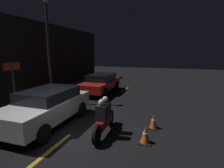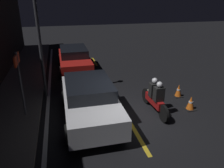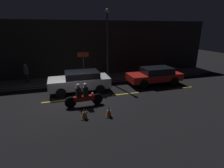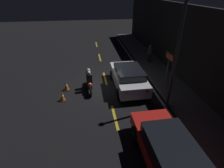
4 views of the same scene
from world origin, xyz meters
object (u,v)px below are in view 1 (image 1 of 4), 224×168
(taxi_red, at_px, (101,83))
(motorcycle, at_px, (104,117))
(traffic_cone_near, at_px, (145,135))
(street_lamp, at_px, (49,47))
(traffic_cone_mid, at_px, (154,122))
(shop_sign, at_px, (13,76))
(sedan_white, at_px, (47,106))

(taxi_red, bearing_deg, motorcycle, 22.80)
(traffic_cone_near, relative_size, street_lamp, 0.10)
(taxi_red, distance_m, motorcycle, 6.69)
(traffic_cone_near, distance_m, traffic_cone_mid, 1.24)
(traffic_cone_near, height_order, shop_sign, shop_sign)
(shop_sign, bearing_deg, traffic_cone_mid, -86.71)
(traffic_cone_mid, bearing_deg, street_lamp, 75.73)
(taxi_red, height_order, shop_sign, shop_sign)
(sedan_white, relative_size, motorcycle, 1.90)
(sedan_white, xyz_separation_m, street_lamp, (2.47, 1.70, 2.44))
(traffic_cone_mid, xyz_separation_m, street_lamp, (1.50, 5.91, 2.95))
(taxi_red, height_order, motorcycle, motorcycle)
(sedan_white, height_order, shop_sign, shop_sign)
(sedan_white, bearing_deg, traffic_cone_near, 86.07)
(sedan_white, xyz_separation_m, shop_sign, (0.59, 2.36, 1.05))
(taxi_red, xyz_separation_m, motorcycle, (-6.14, -2.66, -0.09))
(street_lamp, bearing_deg, traffic_cone_mid, -104.27)
(traffic_cone_near, distance_m, street_lamp, 7.03)
(shop_sign, xyz_separation_m, street_lamp, (1.88, -0.66, 1.40))
(motorcycle, distance_m, street_lamp, 5.62)
(motorcycle, xyz_separation_m, traffic_cone_mid, (1.10, -1.65, -0.37))
(taxi_red, relative_size, street_lamp, 0.75)
(taxi_red, bearing_deg, traffic_cone_near, 33.01)
(traffic_cone_near, bearing_deg, traffic_cone_mid, -6.69)
(traffic_cone_mid, bearing_deg, traffic_cone_near, 173.31)
(sedan_white, bearing_deg, motorcycle, 86.85)
(sedan_white, bearing_deg, traffic_cone_mid, 102.70)
(traffic_cone_near, height_order, street_lamp, street_lamp)
(sedan_white, xyz_separation_m, traffic_cone_near, (-0.26, -4.07, -0.51))
(traffic_cone_mid, distance_m, shop_sign, 6.77)
(shop_sign, height_order, street_lamp, street_lamp)
(traffic_cone_near, distance_m, shop_sign, 6.67)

